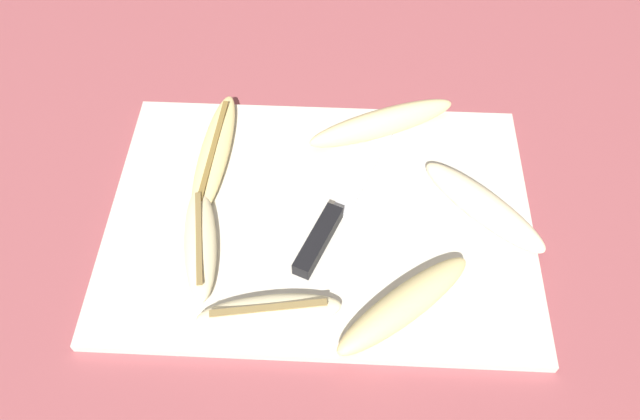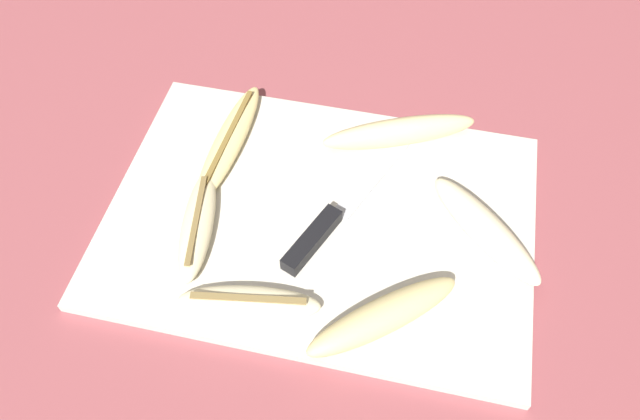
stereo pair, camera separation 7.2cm
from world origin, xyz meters
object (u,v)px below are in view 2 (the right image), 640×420
at_px(knife, 331,223).
at_px(banana_golden_short, 229,141).
at_px(banana_pale_long, 249,303).
at_px(banana_mellow_near, 399,132).
at_px(banana_cream_curved, 198,225).
at_px(banana_spotted_left, 383,316).
at_px(banana_bright_far, 485,229).

relative_size(knife, banana_golden_short, 1.18).
height_order(knife, banana_pale_long, banana_pale_long).
xyz_separation_m(knife, banana_mellow_near, (0.06, 0.15, 0.01)).
height_order(banana_golden_short, banana_pale_long, banana_pale_long).
bearing_deg(banana_cream_curved, banana_spotted_left, -17.20).
distance_m(knife, banana_cream_curved, 0.15).
height_order(banana_bright_far, banana_spotted_left, banana_bright_far).
xyz_separation_m(knife, banana_pale_long, (-0.06, -0.12, 0.00)).
height_order(banana_pale_long, banana_mellow_near, banana_mellow_near).
relative_size(banana_cream_curved, banana_spotted_left, 0.98).
height_order(knife, banana_cream_curved, banana_cream_curved).
bearing_deg(banana_bright_far, banana_cream_curved, -169.26).
xyz_separation_m(banana_cream_curved, banana_spotted_left, (0.22, -0.07, 0.01)).
distance_m(banana_cream_curved, banana_mellow_near, 0.28).
xyz_separation_m(banana_golden_short, banana_cream_curved, (0.00, -0.13, 0.00)).
relative_size(knife, banana_bright_far, 1.60).
height_order(banana_pale_long, banana_cream_curved, banana_cream_curved).
height_order(banana_bright_far, banana_pale_long, banana_bright_far).
bearing_deg(banana_pale_long, banana_mellow_near, 65.84).
relative_size(knife, banana_spotted_left, 1.50).
bearing_deg(banana_bright_far, banana_spotted_left, -126.12).
xyz_separation_m(banana_golden_short, banana_pale_long, (0.09, -0.21, 0.00)).
distance_m(banana_cream_curved, banana_spotted_left, 0.24).
bearing_deg(banana_spotted_left, banana_cream_curved, 162.80).
distance_m(banana_spotted_left, banana_mellow_near, 0.25).
bearing_deg(banana_mellow_near, banana_spotted_left, -85.44).
bearing_deg(banana_cream_curved, banana_golden_short, 91.58).
bearing_deg(knife, banana_spotted_left, -31.76).
bearing_deg(banana_golden_short, banana_spotted_left, -41.46).
height_order(banana_bright_far, banana_golden_short, banana_bright_far).
relative_size(banana_spotted_left, banana_mellow_near, 0.82).
relative_size(banana_bright_far, banana_mellow_near, 0.77).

